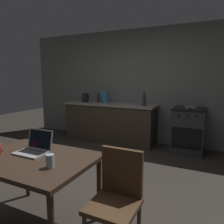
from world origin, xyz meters
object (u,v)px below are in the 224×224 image
stove_oven (188,130)px  bottle (144,99)px  frying_pan (191,107)px  chair (117,195)px  dining_table (34,164)px  electric_kettle (85,98)px  laptop (34,148)px  cereal_box (105,97)px  drinking_glass (50,161)px  bottle_b (98,97)px

stove_oven → bottle: size_ratio=3.02×
frying_pan → chair: bearing=-95.4°
stove_oven → dining_table: bearing=-110.4°
bottle → frying_pan: bearing=1.2°
dining_table → electric_kettle: bearing=114.1°
laptop → cereal_box: size_ratio=1.14×
chair → frying_pan: frying_pan is taller
dining_table → cereal_box: 3.10m
chair → drinking_glass: (-0.54, -0.20, 0.28)m
dining_table → cereal_box: size_ratio=4.12×
drinking_glass → cereal_box: cereal_box is taller
drinking_glass → electric_kettle: bearing=118.0°
electric_kettle → bottle: 1.51m
cereal_box → chair: bearing=-60.6°
chair → bottle_b: size_ratio=3.50×
laptop → dining_table: bearing=-56.7°
laptop → bottle_b: 3.08m
frying_pan → drinking_glass: 3.15m
stove_oven → cereal_box: (-1.88, 0.02, 0.59)m
electric_kettle → bottle_b: size_ratio=0.87×
stove_oven → cereal_box: size_ratio=3.17×
electric_kettle → cereal_box: bearing=2.1°
drinking_glass → bottle_b: size_ratio=0.46×
electric_kettle → bottle_b: bottle_b is taller
chair → stove_oven: bearing=107.1°
stove_oven → dining_table: stove_oven is taller
electric_kettle → bottle: bottle is taller
stove_oven → laptop: laptop is taller
bottle → drinking_glass: bottle is taller
laptop → bottle: 2.83m
electric_kettle → drinking_glass: bearing=-62.0°
chair → bottle_b: 3.52m
electric_kettle → stove_oven: bearing=-0.1°
dining_table → bottle_b: 3.22m
laptop → chair: bearing=-10.7°
laptop → bottle_b: (-0.90, 2.94, 0.24)m
drinking_glass → bottle: bearing=92.3°
chair → electric_kettle: (-2.17, 2.87, 0.49)m
bottle → cereal_box: bottle is taller
frying_pan → bottle_b: bearing=177.0°
bottle → chair: bearing=-76.8°
bottle_b → drinking_glass: bearing=-67.5°
bottle → frying_pan: bottle is taller
stove_oven → chair: size_ratio=1.01×
frying_pan → bottle_b: 2.12m
dining_table → laptop: bearing=133.0°
dining_table → frying_pan: 3.14m
stove_oven → drinking_glass: (-0.79, -3.07, 0.34)m
dining_table → electric_kettle: size_ratio=5.31×
dining_table → bottle: bottle is taller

